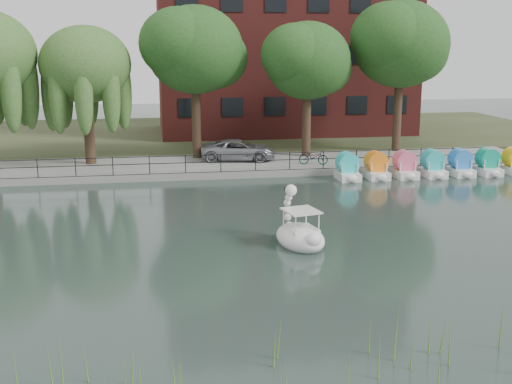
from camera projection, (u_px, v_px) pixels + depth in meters
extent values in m
plane|color=#34433F|center=(260.00, 251.00, 23.80)|extent=(120.00, 120.00, 0.00)
cube|color=gray|center=(216.00, 166.00, 39.13)|extent=(40.00, 6.00, 0.40)
cube|color=gray|center=(221.00, 175.00, 36.30)|extent=(40.00, 0.25, 0.40)
cube|color=#47512D|center=(199.00, 134.00, 52.59)|extent=(60.00, 22.00, 0.36)
cylinder|color=black|center=(221.00, 155.00, 36.23)|extent=(32.00, 0.04, 0.04)
cylinder|color=black|center=(221.00, 162.00, 36.32)|extent=(32.00, 0.04, 0.04)
cylinder|color=black|center=(221.00, 163.00, 36.33)|extent=(0.05, 0.05, 1.00)
cube|color=#4C1E16|center=(283.00, 19.00, 51.60)|extent=(20.00, 10.00, 18.00)
cylinder|color=#473323|center=(89.00, 132.00, 38.42)|extent=(0.60, 0.60, 3.80)
ellipsoid|color=#5B7E39|center=(85.00, 64.00, 37.52)|extent=(5.32, 5.32, 4.52)
cylinder|color=#473323|center=(196.00, 122.00, 40.34)|extent=(0.60, 0.60, 4.50)
ellipsoid|color=#2F5F24|center=(195.00, 50.00, 39.32)|extent=(6.00, 6.00, 5.10)
cylinder|color=#473323|center=(306.00, 124.00, 41.02)|extent=(0.60, 0.60, 4.05)
ellipsoid|color=#2F5F24|center=(308.00, 61.00, 40.10)|extent=(5.40, 5.40, 4.59)
cylinder|color=#473323|center=(397.00, 116.00, 42.93)|extent=(0.60, 0.60, 4.72)
ellipsoid|color=#2F5F24|center=(401.00, 44.00, 41.87)|extent=(6.30, 6.30, 5.36)
imported|color=gray|center=(239.00, 148.00, 39.69)|extent=(3.29, 5.63, 1.47)
imported|color=gray|center=(313.00, 156.00, 38.38)|extent=(0.98, 1.81, 1.00)
ellipsoid|color=white|center=(300.00, 238.00, 24.38)|extent=(2.17, 2.89, 0.58)
cube|color=white|center=(301.00, 231.00, 24.23)|extent=(1.29, 1.36, 0.29)
cube|color=white|center=(301.00, 211.00, 24.09)|extent=(1.46, 1.53, 0.06)
ellipsoid|color=white|center=(314.00, 240.00, 23.33)|extent=(0.69, 0.59, 0.54)
sphere|color=white|center=(291.00, 190.00, 24.78)|extent=(0.46, 0.46, 0.46)
cone|color=black|center=(288.00, 189.00, 25.06)|extent=(0.24, 0.29, 0.19)
cylinder|color=yellow|center=(289.00, 190.00, 24.94)|extent=(0.26, 0.15, 0.25)
cube|color=white|center=(348.00, 176.00, 36.09)|extent=(1.15, 1.70, 0.44)
cylinder|color=#2ECACA|center=(347.00, 163.00, 36.02)|extent=(0.90, 1.20, 0.90)
cube|color=white|center=(376.00, 175.00, 36.36)|extent=(1.15, 1.70, 0.44)
cylinder|color=orange|center=(376.00, 162.00, 36.29)|extent=(0.90, 1.20, 0.90)
cube|color=white|center=(405.00, 174.00, 36.63)|extent=(1.15, 1.70, 0.44)
cylinder|color=#EA6185|center=(405.00, 161.00, 36.56)|extent=(0.90, 1.20, 0.90)
cube|color=white|center=(433.00, 173.00, 36.90)|extent=(1.15, 1.70, 0.44)
cylinder|color=#2AB5B7|center=(433.00, 160.00, 36.82)|extent=(0.90, 1.20, 0.90)
cube|color=white|center=(460.00, 172.00, 37.16)|extent=(1.15, 1.70, 0.44)
cylinder|color=#307FDD|center=(460.00, 159.00, 37.09)|extent=(0.90, 1.20, 0.90)
cube|color=white|center=(488.00, 171.00, 37.43)|extent=(1.15, 1.70, 0.44)
cylinder|color=#10A07C|center=(488.00, 158.00, 37.36)|extent=(0.90, 1.20, 0.90)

